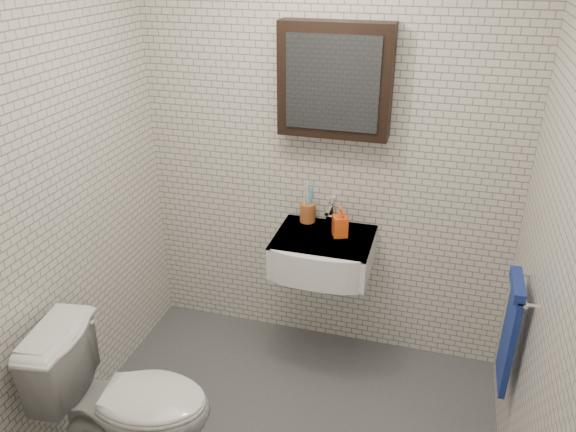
# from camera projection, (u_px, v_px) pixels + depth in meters

# --- Properties ---
(room_shell) EXTENTS (2.22, 2.02, 2.51)m
(room_shell) POSITION_uv_depth(u_px,v_px,m) (274.00, 186.00, 2.26)
(room_shell) COLOR silver
(room_shell) RESTS_ON ground
(washbasin) EXTENTS (0.55, 0.50, 0.20)m
(washbasin) POSITION_uv_depth(u_px,v_px,m) (322.00, 254.00, 3.19)
(washbasin) COLOR white
(washbasin) RESTS_ON room_shell
(faucet) EXTENTS (0.06, 0.20, 0.15)m
(faucet) POSITION_uv_depth(u_px,v_px,m) (330.00, 214.00, 3.29)
(faucet) COLOR silver
(faucet) RESTS_ON washbasin
(mirror_cabinet) EXTENTS (0.60, 0.15, 0.60)m
(mirror_cabinet) POSITION_uv_depth(u_px,v_px,m) (335.00, 81.00, 2.94)
(mirror_cabinet) COLOR black
(mirror_cabinet) RESTS_ON room_shell
(towel_rail) EXTENTS (0.09, 0.30, 0.58)m
(towel_rail) POSITION_uv_depth(u_px,v_px,m) (511.00, 329.00, 2.62)
(towel_rail) COLOR silver
(towel_rail) RESTS_ON room_shell
(toothbrush_cup) EXTENTS (0.10, 0.10, 0.25)m
(toothbrush_cup) POSITION_uv_depth(u_px,v_px,m) (308.00, 212.00, 3.33)
(toothbrush_cup) COLOR #A15628
(toothbrush_cup) RESTS_ON washbasin
(soap_bottle) EXTENTS (0.11, 0.11, 0.18)m
(soap_bottle) POSITION_uv_depth(u_px,v_px,m) (340.00, 222.00, 3.16)
(soap_bottle) COLOR orange
(soap_bottle) RESTS_ON washbasin
(toilet) EXTENTS (0.84, 0.55, 0.80)m
(toilet) POSITION_uv_depth(u_px,v_px,m) (129.00, 403.00, 2.64)
(toilet) COLOR white
(toilet) RESTS_ON ground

